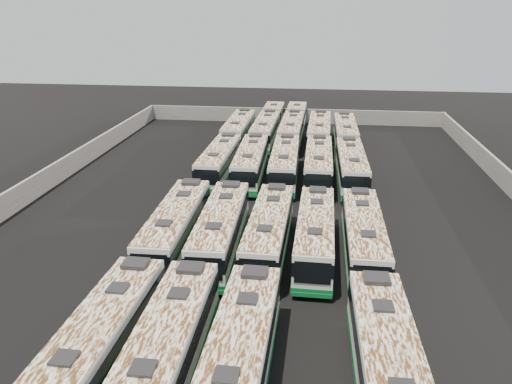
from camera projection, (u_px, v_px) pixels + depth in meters
name	position (u px, v px, depth m)	size (l,w,h in m)	color
ground	(270.00, 215.00, 43.27)	(140.00, 140.00, 0.00)	black
perimeter_wall	(270.00, 203.00, 42.89)	(45.20, 73.20, 2.20)	slate
bus_front_far_left	(98.00, 347.00, 23.74)	(2.94, 12.69, 3.56)	white
bus_front_left	(165.00, 355.00, 23.18)	(2.80, 12.78, 3.60)	white
bus_front_center	(238.00, 361.00, 22.77)	(2.85, 12.73, 3.58)	white
bus_front_far_right	(388.00, 371.00, 22.13)	(2.97, 12.78, 3.59)	white
bus_midfront_far_left	(176.00, 227.00, 36.49)	(2.96, 12.79, 3.59)	white
bus_midfront_left	(221.00, 230.00, 36.09)	(3.00, 12.70, 3.56)	white
bus_midfront_center	(269.00, 232.00, 35.84)	(2.82, 12.42, 3.49)	white
bus_midfront_right	(315.00, 235.00, 35.50)	(2.76, 12.18, 3.42)	white
bus_midfront_far_right	(364.00, 237.00, 35.09)	(2.63, 12.24, 3.45)	white
bus_midback_far_left	(219.00, 161.00, 52.03)	(2.77, 12.37, 3.48)	white
bus_midback_left	(251.00, 163.00, 51.52)	(2.95, 12.56, 3.52)	white
bus_midback_center	(285.00, 164.00, 51.17)	(2.87, 12.57, 3.53)	white
bus_midback_right	(318.00, 165.00, 50.79)	(2.70, 12.61, 3.55)	white
bus_midback_far_right	(351.00, 167.00, 50.28)	(2.78, 12.44, 3.50)	white
bus_back_far_left	(239.00, 130.00, 64.84)	(2.73, 12.69, 3.58)	white
bus_back_left	(268.00, 125.00, 67.57)	(2.94, 19.40, 3.51)	white
bus_back_center	(293.00, 125.00, 67.33)	(2.98, 19.50, 3.53)	white
bus_back_right	(319.00, 132.00, 63.69)	(2.97, 12.81, 3.60)	white
bus_back_far_right	(345.00, 133.00, 63.28)	(2.66, 12.29, 3.46)	white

